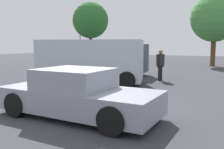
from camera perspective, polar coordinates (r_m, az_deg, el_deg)
name	(u,v)px	position (r m, az deg, el deg)	size (l,w,h in m)	color
ground_plane	(77,114)	(6.85, -8.09, -9.06)	(80.00, 80.00, 0.00)	#38383D
sedan_foreground	(78,95)	(6.48, -8.03, -4.67)	(4.34, 1.99, 1.26)	gray
dog	(56,87)	(9.44, -12.94, -2.89)	(0.65, 0.45, 0.47)	white
van_white	(92,61)	(11.69, -4.76, 3.27)	(5.20, 3.34, 2.11)	#B2B7C1
suv_dark	(107,58)	(15.35, -1.15, 3.84)	(5.01, 2.47, 1.94)	#2D384C
pedestrian	(160,62)	(13.14, 11.22, 2.79)	(0.36, 0.54, 1.63)	black
light_post_near	(80,23)	(31.45, -7.52, 11.73)	(0.44, 0.44, 6.80)	gray
tree_back_left	(90,20)	(27.17, -5.04, 12.45)	(3.88, 3.88, 6.49)	brown
tree_back_right	(215,18)	(23.78, 22.83, 12.00)	(4.16, 4.16, 6.32)	brown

